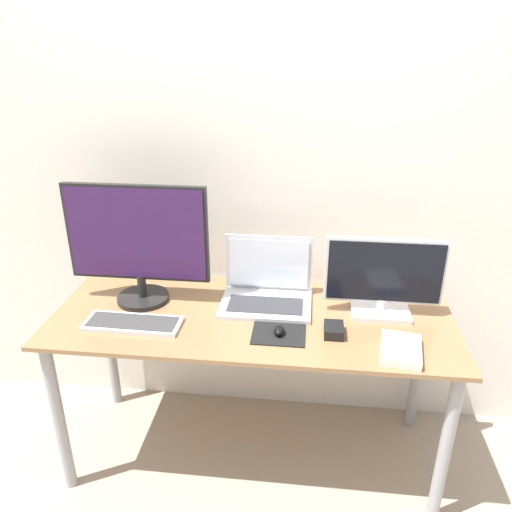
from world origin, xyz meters
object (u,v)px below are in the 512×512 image
Objects in this scene: monitor_right at (384,278)px; power_brick at (334,330)px; mouse at (279,330)px; book at (401,350)px; laptop at (267,287)px; keyboard at (133,323)px; monitor_left at (138,242)px.

monitor_right is 0.30m from power_brick.
power_brick is at bearing 7.67° from mouse.
mouse is 0.44m from book.
book is (0.50, -0.33, -0.05)m from laptop.
keyboard is at bearing -152.95° from laptop.
keyboard is 3.91× the size of power_brick.
laptop reaches higher than keyboard.
book is (1.00, -0.07, 0.01)m from keyboard.
laptop is 0.60m from book.
mouse reaches higher than book.
monitor_left is 6.03× the size of power_brick.
monitor_right is (0.99, -0.00, -0.11)m from monitor_left.
book is at bearing -9.11° from mouse.
book is at bearing -81.71° from monitor_right.
laptop is 5.83× the size of mouse.
monitor_right is 4.80× the size of power_brick.
monitor_right reaches higher than laptop.
laptop is at bearing 5.52° from monitor_left.
laptop is 0.27m from mouse.
monitor_right is 1.25× the size of laptop.
monitor_left is at bearing 164.81° from book.
monitor_left is 0.67m from mouse.
monitor_left is at bearing 167.14° from power_brick.
power_brick is (-0.19, -0.18, -0.14)m from monitor_right.
monitor_right is 0.47m from mouse.
monitor_left is 0.99m from monitor_right.
monitor_left is 1.56× the size of laptop.
keyboard is 0.57m from mouse.
power_brick reaches higher than keyboard.
book is 2.16× the size of power_brick.
mouse is at bearing -75.03° from laptop.
monitor_right reaches higher than power_brick.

